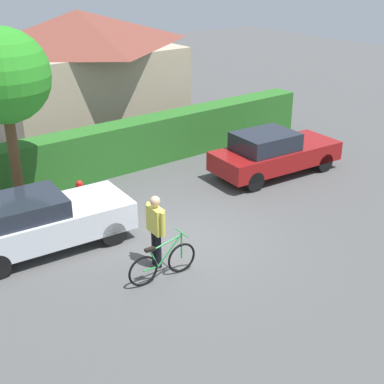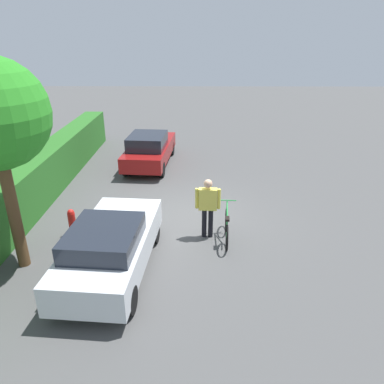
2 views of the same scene
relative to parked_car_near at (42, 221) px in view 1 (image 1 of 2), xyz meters
The scene contains 9 objects.
ground_plane 3.36m from the parked_car_near, 30.23° to the right, with size 60.00×60.00×0.00m, color #4B4B4B.
hedge_row 4.31m from the parked_car_near, 48.85° to the left, with size 17.25×0.90×1.52m, color #296623.
house_distant 9.52m from the parked_car_near, 56.89° to the left, with size 7.07×5.15×4.53m.
parked_car_near is the anchor object (origin of this frame).
parked_car_far 7.60m from the parked_car_near, ahead, with size 4.30×1.93×1.42m.
bicycle 3.17m from the parked_car_near, 61.73° to the right, with size 1.65×0.50×0.99m.
person_rider 2.83m from the parked_car_near, 53.45° to the right, with size 0.23×0.68×1.70m.
tree_kerbside 3.69m from the parked_car_near, 82.14° to the left, with size 2.35×2.35×4.85m.
fire_hydrant 2.25m from the parked_car_near, 40.76° to the left, with size 0.20×0.20×0.81m.
Camera 1 is at (-6.73, -9.18, 6.38)m, focal length 49.74 mm.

